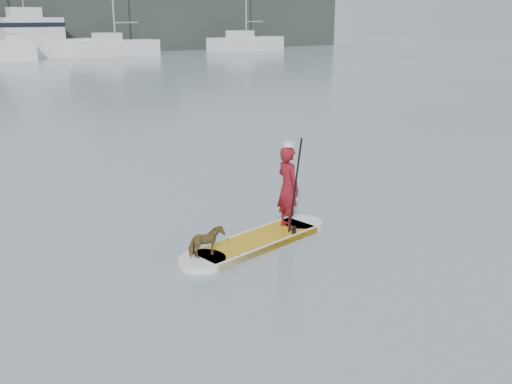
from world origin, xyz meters
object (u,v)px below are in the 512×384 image
paddler (288,187)px  sailboat_f (246,42)px  motor_yacht_a (38,39)px  paddleboard (256,241)px  sailboat_e (115,47)px  dog (206,242)px

paddler → sailboat_f: sailboat_f is taller
paddler → motor_yacht_a: size_ratio=0.15×
paddleboard → motor_yacht_a: motor_yacht_a is taller
paddler → sailboat_e: bearing=-13.5°
paddleboard → sailboat_e: sailboat_e is taller
paddleboard → paddler: paddler is taller
paddleboard → dog: size_ratio=5.34×
sailboat_e → sailboat_f: (15.32, -0.11, 0.06)m
sailboat_e → motor_yacht_a: size_ratio=1.19×
paddleboard → dog: (-1.13, -0.23, 0.32)m
paddler → dog: size_ratio=2.58×
paddler → motor_yacht_a: (6.96, 50.62, 0.80)m
sailboat_e → sailboat_f: 15.32m
sailboat_e → motor_yacht_a: (-6.91, 1.78, 0.83)m
dog → motor_yacht_a: 51.81m
sailboat_e → motor_yacht_a: bearing=160.5°
sailboat_f → motor_yacht_a: (-22.23, 1.89, 0.76)m
paddleboard → sailboat_f: sailboat_f is taller
paddler → sailboat_e: 50.78m
paddler → paddleboard: bearing=104.0°
dog → sailboat_e: size_ratio=0.05×
paddleboard → motor_yacht_a: (7.78, 50.79, 1.65)m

